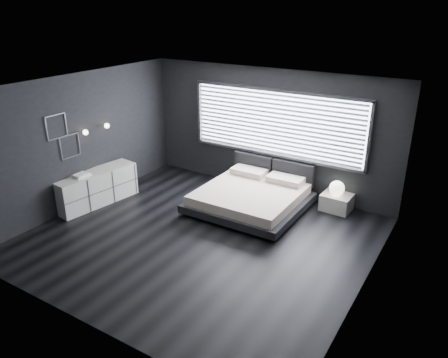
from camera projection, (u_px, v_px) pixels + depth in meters
The scene contains 12 objects.
room at pixel (199, 168), 7.66m from camera, with size 6.04×6.00×2.80m.
window at pixel (276, 124), 9.60m from camera, with size 4.14×0.09×1.52m.
headboard at pixel (273, 169), 9.95m from camera, with size 1.96×0.16×0.52m.
sconce_near at pixel (85, 132), 9.02m from camera, with size 0.18×0.11×0.11m.
sconce_far at pixel (107, 126), 9.50m from camera, with size 0.18×0.11×0.11m.
wall_art_upper at pixel (57, 127), 8.50m from camera, with size 0.01×0.48×0.48m.
wall_art_lower at pixel (70, 146), 8.88m from camera, with size 0.01×0.48×0.48m.
bed at pixel (251, 197), 9.24m from camera, with size 2.21×2.11×0.57m.
nightstand at pixel (337, 202), 9.22m from camera, with size 0.61×0.51×0.35m, color silver.
orb_lamp at pixel (337, 188), 9.07m from camera, with size 0.31×0.31×0.31m, color white.
dresser at pixel (97, 188), 9.46m from camera, with size 0.78×1.89×0.74m.
book_stack at pixel (81, 175), 9.05m from camera, with size 0.28×0.35×0.07m.
Camera 1 is at (4.14, -5.84, 4.16)m, focal length 35.00 mm.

